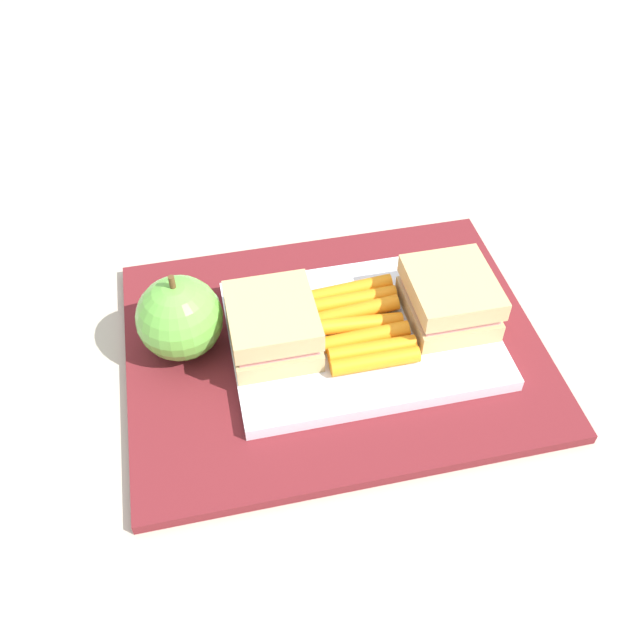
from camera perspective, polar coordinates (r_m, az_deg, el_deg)
The scene contains 7 objects.
ground_plane at distance 0.61m, azimuth 1.14°, elevation -2.51°, with size 2.40×2.40×0.00m, color #B7AD99.
lunchbag_mat at distance 0.61m, azimuth 1.15°, elevation -2.20°, with size 0.36×0.28×0.01m, color maroon.
food_tray at distance 0.61m, azimuth 3.46°, elevation -1.13°, with size 0.23×0.17×0.01m, color white.
sandwich_half_left at distance 0.61m, azimuth 10.70°, elevation 1.83°, with size 0.07×0.08×0.04m.
sandwich_half_right at distance 0.58m, azimuth -3.94°, elevation -0.49°, with size 0.07×0.08×0.04m.
carrot_sticks_bundle at distance 0.60m, azimuth 3.51°, elevation -0.30°, with size 0.08×0.10×0.02m.
apple at distance 0.59m, azimuth -11.54°, elevation 0.15°, with size 0.07×0.07×0.08m.
Camera 1 is at (0.10, 0.39, 0.46)m, focal length 38.64 mm.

